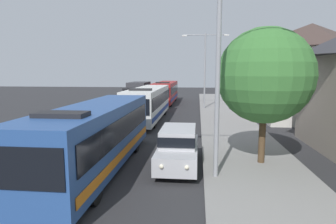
{
  "coord_description": "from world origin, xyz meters",
  "views": [
    {
      "loc": [
        3.3,
        -1.85,
        4.57
      ],
      "look_at": [
        1.41,
        16.08,
        1.99
      ],
      "focal_mm": 30.35,
      "sensor_mm": 36.0,
      "label": 1
    }
  ],
  "objects_px": {
    "streetlamp_near": "(218,63)",
    "roadside_tree": "(265,76)",
    "streetlamp_mid": "(205,63)",
    "white_suv": "(178,146)",
    "bus_lead": "(97,134)",
    "box_truck_oncoming": "(138,93)",
    "bus_middle": "(166,92)",
    "bus_second_in_line": "(149,102)"
  },
  "relations": [
    {
      "from": "bus_middle",
      "to": "roadside_tree",
      "type": "relative_size",
      "value": 1.9
    },
    {
      "from": "box_truck_oncoming",
      "to": "roadside_tree",
      "type": "height_order",
      "value": "roadside_tree"
    },
    {
      "from": "bus_second_in_line",
      "to": "bus_middle",
      "type": "bearing_deg",
      "value": 90.0
    },
    {
      "from": "box_truck_oncoming",
      "to": "streetlamp_near",
      "type": "xyz_separation_m",
      "value": [
        8.7,
        -25.16,
        3.22
      ]
    },
    {
      "from": "streetlamp_near",
      "to": "streetlamp_mid",
      "type": "distance_m",
      "value": 23.06
    },
    {
      "from": "bus_middle",
      "to": "roadside_tree",
      "type": "bearing_deg",
      "value": -73.87
    },
    {
      "from": "bus_lead",
      "to": "streetlamp_near",
      "type": "xyz_separation_m",
      "value": [
        5.4,
        -0.69,
        3.23
      ]
    },
    {
      "from": "white_suv",
      "to": "bus_lead",
      "type": "bearing_deg",
      "value": -167.37
    },
    {
      "from": "bus_lead",
      "to": "streetlamp_near",
      "type": "relative_size",
      "value": 1.46
    },
    {
      "from": "bus_lead",
      "to": "streetlamp_near",
      "type": "height_order",
      "value": "streetlamp_near"
    },
    {
      "from": "bus_second_in_line",
      "to": "streetlamp_near",
      "type": "xyz_separation_m",
      "value": [
        5.4,
        -14.47,
        3.23
      ]
    },
    {
      "from": "streetlamp_mid",
      "to": "roadside_tree",
      "type": "height_order",
      "value": "streetlamp_mid"
    },
    {
      "from": "bus_second_in_line",
      "to": "bus_middle",
      "type": "xyz_separation_m",
      "value": [
        -0.0,
        14.42,
        -0.0
      ]
    },
    {
      "from": "bus_middle",
      "to": "roadside_tree",
      "type": "height_order",
      "value": "roadside_tree"
    },
    {
      "from": "box_truck_oncoming",
      "to": "roadside_tree",
      "type": "relative_size",
      "value": 1.06
    },
    {
      "from": "bus_second_in_line",
      "to": "roadside_tree",
      "type": "bearing_deg",
      "value": -57.91
    },
    {
      "from": "streetlamp_mid",
      "to": "roadside_tree",
      "type": "bearing_deg",
      "value": -83.62
    },
    {
      "from": "streetlamp_near",
      "to": "roadside_tree",
      "type": "xyz_separation_m",
      "value": [
        2.34,
        2.13,
        -0.55
      ]
    },
    {
      "from": "white_suv",
      "to": "box_truck_oncoming",
      "type": "height_order",
      "value": "box_truck_oncoming"
    },
    {
      "from": "streetlamp_mid",
      "to": "roadside_tree",
      "type": "distance_m",
      "value": 21.08
    },
    {
      "from": "bus_middle",
      "to": "streetlamp_near",
      "type": "xyz_separation_m",
      "value": [
        5.4,
        -28.89,
        3.23
      ]
    },
    {
      "from": "bus_lead",
      "to": "box_truck_oncoming",
      "type": "relative_size",
      "value": 1.64
    },
    {
      "from": "box_truck_oncoming",
      "to": "streetlamp_near",
      "type": "height_order",
      "value": "streetlamp_near"
    },
    {
      "from": "box_truck_oncoming",
      "to": "streetlamp_mid",
      "type": "distance_m",
      "value": 9.74
    },
    {
      "from": "streetlamp_mid",
      "to": "bus_middle",
      "type": "bearing_deg",
      "value": 132.75
    },
    {
      "from": "box_truck_oncoming",
      "to": "streetlamp_near",
      "type": "bearing_deg",
      "value": -70.92
    },
    {
      "from": "white_suv",
      "to": "bus_middle",
      "type": "bearing_deg",
      "value": 97.69
    },
    {
      "from": "bus_lead",
      "to": "bus_second_in_line",
      "type": "distance_m",
      "value": 13.78
    },
    {
      "from": "bus_second_in_line",
      "to": "streetlamp_mid",
      "type": "relative_size",
      "value": 1.38
    },
    {
      "from": "bus_second_in_line",
      "to": "bus_middle",
      "type": "height_order",
      "value": "same"
    },
    {
      "from": "bus_middle",
      "to": "white_suv",
      "type": "xyz_separation_m",
      "value": [
        3.7,
        -27.37,
        -0.66
      ]
    },
    {
      "from": "box_truck_oncoming",
      "to": "streetlamp_mid",
      "type": "relative_size",
      "value": 0.77
    },
    {
      "from": "box_truck_oncoming",
      "to": "roadside_tree",
      "type": "distance_m",
      "value": 25.67
    },
    {
      "from": "white_suv",
      "to": "streetlamp_near",
      "type": "bearing_deg",
      "value": -41.74
    },
    {
      "from": "bus_middle",
      "to": "box_truck_oncoming",
      "type": "bearing_deg",
      "value": -131.5
    },
    {
      "from": "streetlamp_near",
      "to": "white_suv",
      "type": "bearing_deg",
      "value": 138.26
    },
    {
      "from": "streetlamp_mid",
      "to": "roadside_tree",
      "type": "xyz_separation_m",
      "value": [
        2.34,
        -20.92,
        -1.17
      ]
    },
    {
      "from": "bus_lead",
      "to": "streetlamp_mid",
      "type": "relative_size",
      "value": 1.26
    },
    {
      "from": "bus_second_in_line",
      "to": "roadside_tree",
      "type": "distance_m",
      "value": 14.81
    },
    {
      "from": "bus_lead",
      "to": "streetlamp_mid",
      "type": "bearing_deg",
      "value": 76.43
    },
    {
      "from": "bus_lead",
      "to": "roadside_tree",
      "type": "distance_m",
      "value": 8.32
    },
    {
      "from": "bus_middle",
      "to": "white_suv",
      "type": "bearing_deg",
      "value": -82.31
    }
  ]
}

